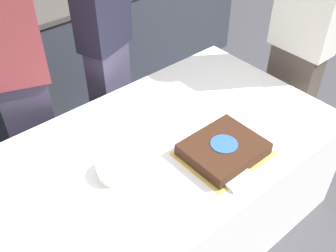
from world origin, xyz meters
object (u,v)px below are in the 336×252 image
person_seated_right (300,50)px  person_standing_back (20,82)px  person_cutting_cake (106,49)px  cake (223,149)px  plate_stack (116,170)px

person_seated_right → person_standing_back: 1.80m
person_cutting_cake → person_standing_back: (-0.59, 0.00, 0.00)m
person_seated_right → cake: bearing=-75.1°
person_cutting_cake → person_standing_back: size_ratio=1.00×
plate_stack → person_seated_right: (1.53, 0.02, 0.10)m
person_cutting_cake → plate_stack: bearing=38.2°
cake → person_seated_right: bearing=14.9°
person_seated_right → person_standing_back: person_standing_back is taller
person_cutting_cake → cake: bearing=69.8°
plate_stack → person_standing_back: (-0.09, 0.82, 0.14)m
plate_stack → person_cutting_cake: (0.51, 0.82, 0.14)m
cake → person_seated_right: size_ratio=0.26×
person_seated_right → person_standing_back: bearing=-116.3°
cake → plate_stack: cake is taller
person_cutting_cake → person_standing_back: 0.59m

